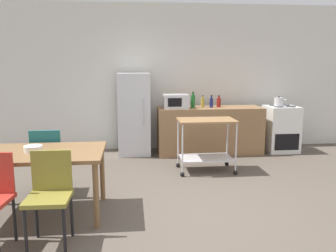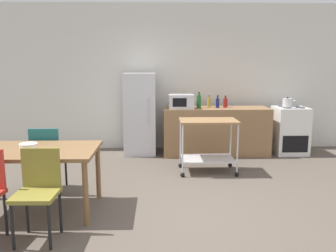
{
  "view_description": "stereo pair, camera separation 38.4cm",
  "coord_description": "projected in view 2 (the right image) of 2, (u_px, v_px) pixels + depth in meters",
  "views": [
    {
      "loc": [
        -0.59,
        -3.86,
        1.7
      ],
      "look_at": [
        -0.06,
        1.2,
        0.8
      ],
      "focal_mm": 36.98,
      "sensor_mm": 36.0,
      "label": 1
    },
    {
      "loc": [
        -0.2,
        -3.89,
        1.7
      ],
      "look_at": [
        -0.06,
        1.2,
        0.8
      ],
      "focal_mm": 36.98,
      "sensor_mm": 36.0,
      "label": 2
    }
  ],
  "objects": [
    {
      "name": "bottle_soda",
      "position": [
        218.0,
        103.0,
        6.52
      ],
      "size": [
        0.07,
        0.07,
        0.24
      ],
      "color": "navy",
      "rests_on": "kitchen_counter"
    },
    {
      "name": "back_wall",
      "position": [
        168.0,
        77.0,
        7.02
      ],
      "size": [
        8.4,
        0.12,
        2.9
      ],
      "primitive_type": "cube",
      "color": "silver",
      "rests_on": "ground_plane"
    },
    {
      "name": "ground_plane",
      "position": [
        176.0,
        209.0,
        4.13
      ],
      "size": [
        12.0,
        12.0,
        0.0
      ],
      "primitive_type": "plane",
      "color": "brown"
    },
    {
      "name": "bottle_sesame_oil",
      "position": [
        225.0,
        103.0,
        6.6
      ],
      "size": [
        0.08,
        0.08,
        0.22
      ],
      "color": "maroon",
      "rests_on": "kitchen_counter"
    },
    {
      "name": "refrigerator",
      "position": [
        140.0,
        114.0,
        6.63
      ],
      "size": [
        0.6,
        0.63,
        1.55
      ],
      "color": "silver",
      "rests_on": "ground_plane"
    },
    {
      "name": "bottle_vinegar",
      "position": [
        199.0,
        101.0,
        6.52
      ],
      "size": [
        0.08,
        0.08,
        0.3
      ],
      "color": "#1E6628",
      "rests_on": "kitchen_counter"
    },
    {
      "name": "chair_olive",
      "position": [
        38.0,
        188.0,
        3.37
      ],
      "size": [
        0.41,
        0.41,
        0.89
      ],
      "rotation": [
        0.0,
        0.0,
        -0.02
      ],
      "color": "olive",
      "rests_on": "ground_plane"
    },
    {
      "name": "kettle",
      "position": [
        287.0,
        103.0,
        6.5
      ],
      "size": [
        0.24,
        0.17,
        0.19
      ],
      "color": "silver",
      "rests_on": "stove_oven"
    },
    {
      "name": "chair_teal",
      "position": [
        47.0,
        154.0,
        4.63
      ],
      "size": [
        0.4,
        0.4,
        0.89
      ],
      "rotation": [
        0.0,
        0.0,
        3.15
      ],
      "color": "#1E666B",
      "rests_on": "ground_plane"
    },
    {
      "name": "bottle_soy_sauce",
      "position": [
        209.0,
        103.0,
        6.59
      ],
      "size": [
        0.07,
        0.07,
        0.22
      ],
      "color": "gold",
      "rests_on": "kitchen_counter"
    },
    {
      "name": "kitchen_counter",
      "position": [
        216.0,
        131.0,
        6.63
      ],
      "size": [
        2.0,
        0.64,
        0.9
      ],
      "primitive_type": "cube",
      "color": "olive",
      "rests_on": "ground_plane"
    },
    {
      "name": "kitchen_cart",
      "position": [
        208.0,
        137.0,
        5.48
      ],
      "size": [
        0.91,
        0.57,
        0.85
      ],
      "color": "olive",
      "rests_on": "ground_plane"
    },
    {
      "name": "stove_oven",
      "position": [
        290.0,
        130.0,
        6.69
      ],
      "size": [
        0.6,
        0.61,
        0.92
      ],
      "color": "white",
      "rests_on": "ground_plane"
    },
    {
      "name": "microwave",
      "position": [
        181.0,
        101.0,
        6.43
      ],
      "size": [
        0.46,
        0.35,
        0.26
      ],
      "color": "silver",
      "rests_on": "kitchen_counter"
    },
    {
      "name": "fruit_bowl",
      "position": [
        28.0,
        146.0,
        3.94
      ],
      "size": [
        0.2,
        0.2,
        0.07
      ],
      "primitive_type": "cylinder",
      "color": "white",
      "rests_on": "dining_table"
    },
    {
      "name": "dining_table",
      "position": [
        31.0,
        156.0,
        3.97
      ],
      "size": [
        1.5,
        0.9,
        0.75
      ],
      "color": "brown",
      "rests_on": "ground_plane"
    }
  ]
}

